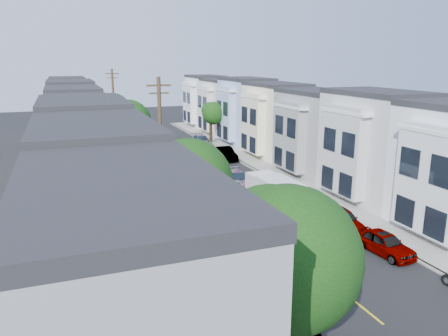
{
  "coord_description": "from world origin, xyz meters",
  "views": [
    {
      "loc": [
        -12.38,
        -26.38,
        11.22
      ],
      "look_at": [
        0.31,
        7.58,
        2.2
      ],
      "focal_mm": 35.0,
      "sensor_mm": 36.0,
      "label": 1
    }
  ],
  "objects_px": {
    "parked_left_d": "(154,177)",
    "parked_left_b": "(241,284)",
    "tree_e": "(112,112)",
    "parked_right_b": "(342,219)",
    "tree_a": "(284,260)",
    "utility_pole_near": "(161,153)",
    "tree_c": "(147,149)",
    "fedex_truck": "(274,193)",
    "tree_far_r": "(213,114)",
    "tree_b": "(188,182)",
    "parked_right_a": "(385,243)",
    "parked_left_c": "(196,229)",
    "tree_d": "(127,123)",
    "parked_right_d": "(202,141)",
    "utility_pole_far": "(114,111)",
    "parked_right_c": "(225,154)",
    "lead_sedan": "(237,179)"
  },
  "relations": [
    {
      "from": "tree_e",
      "to": "parked_left_d",
      "type": "bearing_deg",
      "value": -85.7
    },
    {
      "from": "utility_pole_far",
      "to": "parked_right_c",
      "type": "xyz_separation_m",
      "value": [
        11.2,
        -8.62,
        -4.41
      ]
    },
    {
      "from": "utility_pole_far",
      "to": "parked_right_a",
      "type": "xyz_separation_m",
      "value": [
        11.2,
        -35.28,
        -4.48
      ]
    },
    {
      "from": "tree_b",
      "to": "parked_right_d",
      "type": "distance_m",
      "value": 35.06
    },
    {
      "from": "parked_right_c",
      "to": "fedex_truck",
      "type": "bearing_deg",
      "value": -98.42
    },
    {
      "from": "parked_left_d",
      "to": "parked_right_d",
      "type": "relative_size",
      "value": 0.96
    },
    {
      "from": "tree_d",
      "to": "lead_sedan",
      "type": "relative_size",
      "value": 1.6
    },
    {
      "from": "fedex_truck",
      "to": "parked_right_b",
      "type": "distance_m",
      "value": 5.42
    },
    {
      "from": "fedex_truck",
      "to": "tree_a",
      "type": "bearing_deg",
      "value": -117.5
    },
    {
      "from": "parked_left_c",
      "to": "lead_sedan",
      "type": "bearing_deg",
      "value": 59.19
    },
    {
      "from": "tree_c",
      "to": "parked_left_d",
      "type": "xyz_separation_m",
      "value": [
        1.4,
        4.77,
        -3.65
      ]
    },
    {
      "from": "tree_d",
      "to": "parked_left_d",
      "type": "xyz_separation_m",
      "value": [
        1.4,
        -5.36,
        -4.33
      ]
    },
    {
      "from": "parked_left_d",
      "to": "parked_left_b",
      "type": "bearing_deg",
      "value": -93.11
    },
    {
      "from": "parked_right_c",
      "to": "tree_e",
      "type": "bearing_deg",
      "value": 135.37
    },
    {
      "from": "tree_b",
      "to": "parked_right_c",
      "type": "distance_m",
      "value": 26.7
    },
    {
      "from": "parked_left_c",
      "to": "parked_right_d",
      "type": "relative_size",
      "value": 1.03
    },
    {
      "from": "tree_a",
      "to": "utility_pole_near",
      "type": "bearing_deg",
      "value": 89.99
    },
    {
      "from": "fedex_truck",
      "to": "parked_left_c",
      "type": "distance_m",
      "value": 7.47
    },
    {
      "from": "tree_c",
      "to": "parked_left_c",
      "type": "distance_m",
      "value": 9.4
    },
    {
      "from": "utility_pole_far",
      "to": "parked_right_b",
      "type": "relative_size",
      "value": 2.28
    },
    {
      "from": "tree_d",
      "to": "utility_pole_far",
      "type": "bearing_deg",
      "value": 89.99
    },
    {
      "from": "tree_e",
      "to": "parked_right_b",
      "type": "relative_size",
      "value": 1.63
    },
    {
      "from": "tree_b",
      "to": "utility_pole_far",
      "type": "height_order",
      "value": "utility_pole_far"
    },
    {
      "from": "tree_a",
      "to": "tree_c",
      "type": "bearing_deg",
      "value": 90.0
    },
    {
      "from": "tree_far_r",
      "to": "tree_c",
      "type": "bearing_deg",
      "value": -120.65
    },
    {
      "from": "parked_right_a",
      "to": "tree_b",
      "type": "bearing_deg",
      "value": 160.49
    },
    {
      "from": "tree_d",
      "to": "parked_right_d",
      "type": "relative_size",
      "value": 1.6
    },
    {
      "from": "parked_left_d",
      "to": "utility_pole_near",
      "type": "bearing_deg",
      "value": -101.03
    },
    {
      "from": "tree_e",
      "to": "parked_left_c",
      "type": "xyz_separation_m",
      "value": [
        1.4,
        -31.97,
        -4.08
      ]
    },
    {
      "from": "tree_c",
      "to": "tree_far_r",
      "type": "relative_size",
      "value": 1.14
    },
    {
      "from": "tree_far_r",
      "to": "utility_pole_far",
      "type": "bearing_deg",
      "value": -173.29
    },
    {
      "from": "utility_pole_far",
      "to": "fedex_truck",
      "type": "height_order",
      "value": "utility_pole_far"
    },
    {
      "from": "tree_a",
      "to": "parked_right_c",
      "type": "bearing_deg",
      "value": 72.14
    },
    {
      "from": "utility_pole_near",
      "to": "tree_c",
      "type": "bearing_deg",
      "value": 90.02
    },
    {
      "from": "tree_e",
      "to": "parked_right_b",
      "type": "bearing_deg",
      "value": -71.66
    },
    {
      "from": "tree_far_r",
      "to": "parked_right_b",
      "type": "xyz_separation_m",
      "value": [
        -1.99,
        -32.64,
        -3.4
      ]
    },
    {
      "from": "tree_d",
      "to": "fedex_truck",
      "type": "relative_size",
      "value": 1.3
    },
    {
      "from": "tree_b",
      "to": "tree_far_r",
      "type": "distance_m",
      "value": 36.54
    },
    {
      "from": "fedex_truck",
      "to": "tree_far_r",
      "type": "bearing_deg",
      "value": 79.0
    },
    {
      "from": "parked_right_b",
      "to": "parked_right_d",
      "type": "xyz_separation_m",
      "value": [
        0.0,
        31.54,
        -0.02
      ]
    },
    {
      "from": "tree_b",
      "to": "tree_e",
      "type": "relative_size",
      "value": 1.0
    },
    {
      "from": "utility_pole_near",
      "to": "parked_right_d",
      "type": "xyz_separation_m",
      "value": [
        11.2,
        26.45,
        -4.46
      ]
    },
    {
      "from": "tree_c",
      "to": "tree_e",
      "type": "bearing_deg",
      "value": 90.0
    },
    {
      "from": "parked_left_c",
      "to": "tree_far_r",
      "type": "bearing_deg",
      "value": 72.71
    },
    {
      "from": "tree_b",
      "to": "parked_right_a",
      "type": "distance_m",
      "value": 12.26
    },
    {
      "from": "lead_sedan",
      "to": "tree_b",
      "type": "bearing_deg",
      "value": -116.65
    },
    {
      "from": "fedex_truck",
      "to": "parked_left_c",
      "type": "xyz_separation_m",
      "value": [
        -6.92,
        -2.69,
        -0.82
      ]
    },
    {
      "from": "utility_pole_near",
      "to": "fedex_truck",
      "type": "distance_m",
      "value": 9.09
    },
    {
      "from": "tree_a",
      "to": "lead_sedan",
      "type": "bearing_deg",
      "value": 70.95
    },
    {
      "from": "utility_pole_far",
      "to": "lead_sedan",
      "type": "height_order",
      "value": "utility_pole_far"
    }
  ]
}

